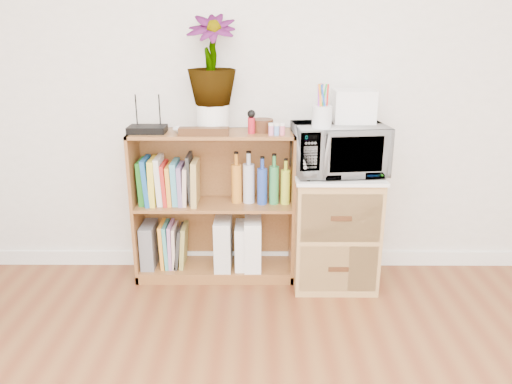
{
  "coord_description": "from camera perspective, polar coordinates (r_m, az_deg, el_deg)",
  "views": [
    {
      "loc": [
        -0.07,
        -0.86,
        1.54
      ],
      "look_at": [
        -0.09,
        1.95,
        0.62
      ],
      "focal_mm": 35.0,
      "sensor_mm": 36.0,
      "label": 1
    }
  ],
  "objects": [
    {
      "name": "white_bowl",
      "position": [
        3.02,
        -8.26,
        6.98
      ],
      "size": [
        0.13,
        0.13,
        0.03
      ],
      "primitive_type": "imported",
      "color": "silver",
      "rests_on": "bookshelf"
    },
    {
      "name": "magazine_holder_left",
      "position": [
        3.23,
        -3.76,
        -5.71
      ],
      "size": [
        0.1,
        0.26,
        0.33
      ],
      "primitive_type": "cube",
      "color": "silver",
      "rests_on": "bookshelf"
    },
    {
      "name": "wicker_unit",
      "position": [
        3.15,
        8.93,
        -4.25
      ],
      "size": [
        0.5,
        0.45,
        0.7
      ],
      "primitive_type": "cube",
      "color": "#9E7542",
      "rests_on": "ground"
    },
    {
      "name": "small_appliance",
      "position": [
        3.04,
        11.08,
        9.61
      ],
      "size": [
        0.24,
        0.2,
        0.19
      ],
      "primitive_type": "cube",
      "color": "white",
      "rests_on": "microwave"
    },
    {
      "name": "paint_jars",
      "position": [
        2.92,
        2.38,
        7.04
      ],
      "size": [
        0.11,
        0.04,
        0.06
      ],
      "primitive_type": "cube",
      "color": "#D37594",
      "rests_on": "bookshelf"
    },
    {
      "name": "pen_cup",
      "position": [
        2.84,
        7.54,
        8.53
      ],
      "size": [
        0.11,
        0.11,
        0.12
      ],
      "primitive_type": "cylinder",
      "color": "silver",
      "rests_on": "microwave"
    },
    {
      "name": "kokeshi_doll",
      "position": [
        2.97,
        -0.53,
        7.6
      ],
      "size": [
        0.04,
        0.04,
        0.09
      ],
      "primitive_type": "cylinder",
      "color": "#AF1524",
      "rests_on": "bookshelf"
    },
    {
      "name": "liquor_bottles",
      "position": [
        3.09,
        1.15,
        1.46
      ],
      "size": [
        0.44,
        0.07,
        0.32
      ],
      "color": "orange",
      "rests_on": "bookshelf"
    },
    {
      "name": "lower_books",
      "position": [
        3.29,
        -9.39,
        -5.97
      ],
      "size": [
        0.17,
        0.19,
        0.29
      ],
      "color": "orange",
      "rests_on": "bookshelf"
    },
    {
      "name": "wooden_bowl",
      "position": [
        3.02,
        0.73,
        7.61
      ],
      "size": [
        0.13,
        0.13,
        0.08
      ],
      "primitive_type": "cylinder",
      "color": "#391E0F",
      "rests_on": "bookshelf"
    },
    {
      "name": "router",
      "position": [
        3.06,
        -12.31,
        7.01
      ],
      "size": [
        0.22,
        0.15,
        0.04
      ],
      "primitive_type": "cube",
      "color": "black",
      "rests_on": "bookshelf"
    },
    {
      "name": "file_box",
      "position": [
        3.32,
        -12.07,
        -5.88
      ],
      "size": [
        0.08,
        0.23,
        0.28
      ],
      "primitive_type": "cube",
      "color": "slate",
      "rests_on": "bookshelf"
    },
    {
      "name": "bookshelf",
      "position": [
        3.16,
        -4.75,
        -1.64
      ],
      "size": [
        1.0,
        0.3,
        0.95
      ],
      "primitive_type": "cube",
      "color": "brown",
      "rests_on": "ground"
    },
    {
      "name": "trinket_box",
      "position": [
        2.93,
        -6.0,
        6.89
      ],
      "size": [
        0.29,
        0.07,
        0.05
      ],
      "primitive_type": "cube",
      "color": "#381D0F",
      "rests_on": "bookshelf"
    },
    {
      "name": "magazine_holder_right",
      "position": [
        3.22,
        -0.34,
        -5.74
      ],
      "size": [
        0.1,
        0.26,
        0.33
      ],
      "primitive_type": "cube",
      "color": "white",
      "rests_on": "bookshelf"
    },
    {
      "name": "cookbooks",
      "position": [
        3.14,
        -9.94,
        1.16
      ],
      "size": [
        0.37,
        0.2,
        0.31
      ],
      "color": "#1D6F1D",
      "rests_on": "bookshelf"
    },
    {
      "name": "plant_pot",
      "position": [
        3.03,
        -4.95,
        8.41
      ],
      "size": [
        0.19,
        0.19,
        0.16
      ],
      "primitive_type": "cylinder",
      "color": "white",
      "rests_on": "bookshelf"
    },
    {
      "name": "potted_plant",
      "position": [
        2.99,
        -5.13,
        14.79
      ],
      "size": [
        0.29,
        0.29,
        0.51
      ],
      "primitive_type": "imported",
      "color": "#29662C",
      "rests_on": "plant_pot"
    },
    {
      "name": "skirting_board",
      "position": [
        3.44,
        1.5,
        -7.54
      ],
      "size": [
        4.0,
        0.02,
        0.1
      ],
      "primitive_type": "cube",
      "color": "white",
      "rests_on": "ground"
    },
    {
      "name": "microwave",
      "position": [
        2.99,
        9.44,
        4.86
      ],
      "size": [
        0.57,
        0.42,
        0.29
      ],
      "primitive_type": "imported",
      "rotation": [
        0.0,
        0.0,
        0.12
      ],
      "color": "white",
      "rests_on": "wicker_unit"
    },
    {
      "name": "magazine_holder_mid",
      "position": [
        3.23,
        -1.55,
        -6.09
      ],
      "size": [
        0.09,
        0.23,
        0.29
      ],
      "primitive_type": "cube",
      "color": "white",
      "rests_on": "bookshelf"
    }
  ]
}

